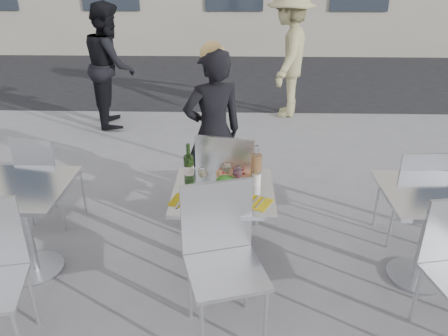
{
  "coord_description": "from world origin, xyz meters",
  "views": [
    {
      "loc": [
        0.09,
        -2.75,
        2.24
      ],
      "look_at": [
        0.0,
        0.15,
        0.85
      ],
      "focal_mm": 35.0,
      "sensor_mm": 36.0,
      "label": 1
    }
  ],
  "objects_px": {
    "sugar_shaker": "(256,178)",
    "wineglass_white_b": "(226,168)",
    "pizza_far": "(234,174)",
    "wineglass_red_a": "(238,171)",
    "chair_far": "(228,180)",
    "pizza_near": "(224,202)",
    "side_table_left": "(23,212)",
    "chair_near": "(222,249)",
    "salad_plate": "(226,183)",
    "pedestrian_a": "(110,65)",
    "woman_diner": "(213,133)",
    "wineglass_red_b": "(237,174)",
    "carafe": "(256,168)",
    "wine_bottle": "(189,167)",
    "side_table_right": "(429,218)",
    "wineglass_white_a": "(203,173)",
    "side_chair_rfar": "(414,189)",
    "napkin_left": "(184,201)",
    "napkin_right": "(257,202)",
    "side_chair_lfar": "(45,173)",
    "main_table": "(223,215)",
    "pedestrian_b": "(288,54)"
  },
  "relations": [
    {
      "from": "carafe",
      "to": "napkin_right",
      "type": "height_order",
      "value": "carafe"
    },
    {
      "from": "side_chair_rfar",
      "to": "wineglass_red_b",
      "type": "height_order",
      "value": "wineglass_red_b"
    },
    {
      "from": "pizza_near",
      "to": "side_chair_rfar",
      "type": "bearing_deg",
      "value": 23.37
    },
    {
      "from": "pedestrian_a",
      "to": "chair_near",
      "type": "bearing_deg",
      "value": -171.3
    },
    {
      "from": "pedestrian_a",
      "to": "pizza_near",
      "type": "bearing_deg",
      "value": -169.44
    },
    {
      "from": "chair_far",
      "to": "wineglass_red_a",
      "type": "relative_size",
      "value": 6.5
    },
    {
      "from": "sugar_shaker",
      "to": "side_table_left",
      "type": "bearing_deg",
      "value": -177.05
    },
    {
      "from": "main_table",
      "to": "wineglass_red_b",
      "type": "bearing_deg",
      "value": 20.43
    },
    {
      "from": "side_table_left",
      "to": "wineglass_red_a",
      "type": "xyz_separation_m",
      "value": [
        1.6,
        0.08,
        0.32
      ]
    },
    {
      "from": "chair_near",
      "to": "wineglass_red_a",
      "type": "xyz_separation_m",
      "value": [
        0.1,
        0.58,
        0.26
      ]
    },
    {
      "from": "main_table",
      "to": "sugar_shaker",
      "type": "height_order",
      "value": "sugar_shaker"
    },
    {
      "from": "side_chair_lfar",
      "to": "wineglass_white_a",
      "type": "height_order",
      "value": "wineglass_white_a"
    },
    {
      "from": "main_table",
      "to": "carafe",
      "type": "height_order",
      "value": "carafe"
    },
    {
      "from": "chair_near",
      "to": "wineglass_white_b",
      "type": "distance_m",
      "value": 0.69
    },
    {
      "from": "side_chair_rfar",
      "to": "napkin_left",
      "type": "height_order",
      "value": "side_chair_rfar"
    },
    {
      "from": "chair_far",
      "to": "pizza_near",
      "type": "relative_size",
      "value": 2.96
    },
    {
      "from": "side_table_right",
      "to": "wineglass_white_a",
      "type": "xyz_separation_m",
      "value": [
        -1.65,
        0.04,
        0.32
      ]
    },
    {
      "from": "side_table_left",
      "to": "woman_diner",
      "type": "bearing_deg",
      "value": 37.22
    },
    {
      "from": "sugar_shaker",
      "to": "wineglass_red_a",
      "type": "relative_size",
      "value": 0.68
    },
    {
      "from": "side_table_left",
      "to": "wineglass_white_a",
      "type": "distance_m",
      "value": 1.39
    },
    {
      "from": "salad_plate",
      "to": "pedestrian_a",
      "type": "bearing_deg",
      "value": 116.98
    },
    {
      "from": "wine_bottle",
      "to": "wineglass_white_a",
      "type": "relative_size",
      "value": 1.87
    },
    {
      "from": "pedestrian_a",
      "to": "wine_bottle",
      "type": "xyz_separation_m",
      "value": [
        1.47,
        -3.32,
        -0.01
      ]
    },
    {
      "from": "pedestrian_b",
      "to": "wineglass_white_b",
      "type": "bearing_deg",
      "value": 0.55
    },
    {
      "from": "side_chair_rfar",
      "to": "wineglass_white_a",
      "type": "relative_size",
      "value": 5.66
    },
    {
      "from": "pizza_far",
      "to": "sugar_shaker",
      "type": "distance_m",
      "value": 0.21
    },
    {
      "from": "chair_near",
      "to": "napkin_left",
      "type": "bearing_deg",
      "value": 112.1
    },
    {
      "from": "wine_bottle",
      "to": "napkin_right",
      "type": "distance_m",
      "value": 0.59
    },
    {
      "from": "chair_near",
      "to": "side_chair_lfar",
      "type": "xyz_separation_m",
      "value": [
        -1.61,
        1.18,
        -0.07
      ]
    },
    {
      "from": "chair_near",
      "to": "wineglass_red_b",
      "type": "bearing_deg",
      "value": 63.9
    },
    {
      "from": "pizza_far",
      "to": "sugar_shaker",
      "type": "height_order",
      "value": "sugar_shaker"
    },
    {
      "from": "pizza_near",
      "to": "pizza_far",
      "type": "height_order",
      "value": "pizza_far"
    },
    {
      "from": "wine_bottle",
      "to": "wineglass_white_a",
      "type": "distance_m",
      "value": 0.14
    },
    {
      "from": "carafe",
      "to": "wineglass_red_a",
      "type": "distance_m",
      "value": 0.14
    },
    {
      "from": "sugar_shaker",
      "to": "wineglass_white_b",
      "type": "height_order",
      "value": "wineglass_white_b"
    },
    {
      "from": "side_table_right",
      "to": "carafe",
      "type": "xyz_separation_m",
      "value": [
        -1.26,
        0.13,
        0.33
      ]
    },
    {
      "from": "side_table_left",
      "to": "pizza_near",
      "type": "distance_m",
      "value": 1.54
    },
    {
      "from": "side_table_left",
      "to": "napkin_left",
      "type": "distance_m",
      "value": 1.27
    },
    {
      "from": "wineglass_red_b",
      "to": "carafe",
      "type": "bearing_deg",
      "value": 32.96
    },
    {
      "from": "side_chair_lfar",
      "to": "wineglass_red_a",
      "type": "height_order",
      "value": "wineglass_red_a"
    },
    {
      "from": "chair_far",
      "to": "wineglass_red_b",
      "type": "relative_size",
      "value": 6.5
    },
    {
      "from": "wine_bottle",
      "to": "wineglass_white_b",
      "type": "xyz_separation_m",
      "value": [
        0.28,
        0.0,
        -0.0
      ]
    },
    {
      "from": "pizza_near",
      "to": "napkin_right",
      "type": "height_order",
      "value": "pizza_near"
    },
    {
      "from": "wine_bottle",
      "to": "pizza_far",
      "type": "bearing_deg",
      "value": 13.65
    },
    {
      "from": "side_chair_lfar",
      "to": "napkin_left",
      "type": "distance_m",
      "value": 1.61
    },
    {
      "from": "pedestrian_a",
      "to": "pizza_far",
      "type": "distance_m",
      "value": 3.71
    },
    {
      "from": "main_table",
      "to": "wine_bottle",
      "type": "bearing_deg",
      "value": 152.47
    },
    {
      "from": "side_table_left",
      "to": "wineglass_red_b",
      "type": "relative_size",
      "value": 4.76
    },
    {
      "from": "woman_diner",
      "to": "pizza_far",
      "type": "height_order",
      "value": "woman_diner"
    },
    {
      "from": "woman_diner",
      "to": "wineglass_red_b",
      "type": "distance_m",
      "value": 1.03
    }
  ]
}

